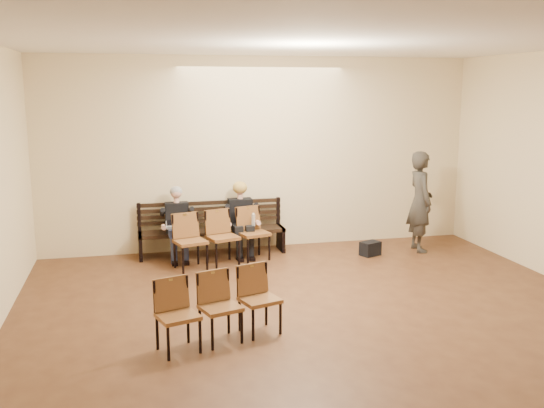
{
  "coord_description": "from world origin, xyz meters",
  "views": [
    {
      "loc": [
        -2.35,
        -5.81,
        2.92
      ],
      "look_at": [
        -0.02,
        4.05,
        0.99
      ],
      "focal_mm": 40.0,
      "sensor_mm": 36.0,
      "label": 1
    }
  ],
  "objects_px": {
    "seated_man": "(178,225)",
    "chair_row_back": "(220,308)",
    "passerby": "(421,194)",
    "chair_row_front": "(223,238)",
    "bench": "(212,242)",
    "laptop": "(175,229)",
    "water_bottle": "(253,226)",
    "seated_woman": "(241,222)",
    "bag": "(370,249)"
  },
  "relations": [
    {
      "from": "bag",
      "to": "passerby",
      "type": "distance_m",
      "value": 1.36
    },
    {
      "from": "laptop",
      "to": "chair_row_front",
      "type": "xyz_separation_m",
      "value": [
        0.76,
        -0.39,
        -0.1
      ]
    },
    {
      "from": "seated_man",
      "to": "chair_row_back",
      "type": "distance_m",
      "value": 3.71
    },
    {
      "from": "bench",
      "to": "water_bottle",
      "type": "bearing_deg",
      "value": -30.58
    },
    {
      "from": "bag",
      "to": "chair_row_front",
      "type": "bearing_deg",
      "value": 178.48
    },
    {
      "from": "water_bottle",
      "to": "chair_row_back",
      "type": "relative_size",
      "value": 0.15
    },
    {
      "from": "bench",
      "to": "seated_woman",
      "type": "relative_size",
      "value": 2.17
    },
    {
      "from": "bag",
      "to": "passerby",
      "type": "xyz_separation_m",
      "value": [
        0.99,
        0.12,
        0.93
      ]
    },
    {
      "from": "seated_woman",
      "to": "chair_row_front",
      "type": "xyz_separation_m",
      "value": [
        -0.41,
        -0.53,
        -0.14
      ]
    },
    {
      "from": "bench",
      "to": "laptop",
      "type": "relative_size",
      "value": 8.73
    },
    {
      "from": "bench",
      "to": "chair_row_front",
      "type": "height_order",
      "value": "chair_row_front"
    },
    {
      "from": "laptop",
      "to": "passerby",
      "type": "bearing_deg",
      "value": -9.12
    },
    {
      "from": "chair_row_back",
      "to": "water_bottle",
      "type": "bearing_deg",
      "value": 54.78
    },
    {
      "from": "laptop",
      "to": "water_bottle",
      "type": "relative_size",
      "value": 1.31
    },
    {
      "from": "chair_row_back",
      "to": "seated_woman",
      "type": "bearing_deg",
      "value": 58.38
    },
    {
      "from": "chair_row_front",
      "to": "chair_row_back",
      "type": "xyz_separation_m",
      "value": [
        -0.52,
        -3.17,
        -0.04
      ]
    },
    {
      "from": "seated_man",
      "to": "chair_row_front",
      "type": "bearing_deg",
      "value": -36.74
    },
    {
      "from": "laptop",
      "to": "chair_row_front",
      "type": "relative_size",
      "value": 0.18
    },
    {
      "from": "laptop",
      "to": "bag",
      "type": "distance_m",
      "value": 3.45
    },
    {
      "from": "passerby",
      "to": "chair_row_front",
      "type": "bearing_deg",
      "value": 95.59
    },
    {
      "from": "seated_man",
      "to": "seated_woman",
      "type": "bearing_deg",
      "value": 0.0
    },
    {
      "from": "bench",
      "to": "bag",
      "type": "relative_size",
      "value": 7.69
    },
    {
      "from": "bag",
      "to": "passerby",
      "type": "relative_size",
      "value": 0.16
    },
    {
      "from": "bench",
      "to": "bag",
      "type": "distance_m",
      "value": 2.82
    },
    {
      "from": "seated_woman",
      "to": "chair_row_back",
      "type": "bearing_deg",
      "value": -104.08
    },
    {
      "from": "laptop",
      "to": "chair_row_back",
      "type": "height_order",
      "value": "chair_row_back"
    },
    {
      "from": "chair_row_front",
      "to": "chair_row_back",
      "type": "height_order",
      "value": "chair_row_front"
    },
    {
      "from": "seated_woman",
      "to": "passerby",
      "type": "height_order",
      "value": "passerby"
    },
    {
      "from": "passerby",
      "to": "chair_row_front",
      "type": "xyz_separation_m",
      "value": [
        -3.62,
        -0.05,
        -0.59
      ]
    },
    {
      "from": "seated_woman",
      "to": "laptop",
      "type": "xyz_separation_m",
      "value": [
        -1.17,
        -0.14,
        -0.04
      ]
    },
    {
      "from": "bag",
      "to": "water_bottle",
      "type": "bearing_deg",
      "value": 171.04
    },
    {
      "from": "bench",
      "to": "water_bottle",
      "type": "relative_size",
      "value": 11.43
    },
    {
      "from": "chair_row_front",
      "to": "bag",
      "type": "bearing_deg",
      "value": -17.78
    },
    {
      "from": "seated_man",
      "to": "seated_woman",
      "type": "xyz_separation_m",
      "value": [
        1.12,
        0.0,
        0.01
      ]
    },
    {
      "from": "water_bottle",
      "to": "chair_row_front",
      "type": "xyz_separation_m",
      "value": [
        -0.58,
        -0.25,
        -0.11
      ]
    },
    {
      "from": "bench",
      "to": "chair_row_back",
      "type": "height_order",
      "value": "chair_row_back"
    },
    {
      "from": "seated_woman",
      "to": "water_bottle",
      "type": "distance_m",
      "value": 0.32
    },
    {
      "from": "water_bottle",
      "to": "seated_man",
      "type": "bearing_deg",
      "value": 167.91
    },
    {
      "from": "bag",
      "to": "chair_row_front",
      "type": "xyz_separation_m",
      "value": [
        -2.63,
        0.07,
        0.33
      ]
    },
    {
      "from": "bench",
      "to": "chair_row_front",
      "type": "xyz_separation_m",
      "value": [
        0.09,
        -0.65,
        0.23
      ]
    },
    {
      "from": "seated_woman",
      "to": "bag",
      "type": "height_order",
      "value": "seated_woman"
    },
    {
      "from": "seated_woman",
      "to": "bag",
      "type": "relative_size",
      "value": 3.55
    },
    {
      "from": "bag",
      "to": "chair_row_front",
      "type": "relative_size",
      "value": 0.21
    },
    {
      "from": "seated_man",
      "to": "chair_row_back",
      "type": "relative_size",
      "value": 0.8
    },
    {
      "from": "passerby",
      "to": "chair_row_back",
      "type": "xyz_separation_m",
      "value": [
        -4.14,
        -3.22,
        -0.64
      ]
    },
    {
      "from": "passerby",
      "to": "chair_row_front",
      "type": "relative_size",
      "value": 1.28
    },
    {
      "from": "seated_man",
      "to": "chair_row_back",
      "type": "bearing_deg",
      "value": -86.99
    },
    {
      "from": "bench",
      "to": "chair_row_back",
      "type": "relative_size",
      "value": 1.75
    },
    {
      "from": "laptop",
      "to": "chair_row_back",
      "type": "xyz_separation_m",
      "value": [
        0.24,
        -3.57,
        -0.14
      ]
    },
    {
      "from": "water_bottle",
      "to": "passerby",
      "type": "height_order",
      "value": "passerby"
    }
  ]
}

